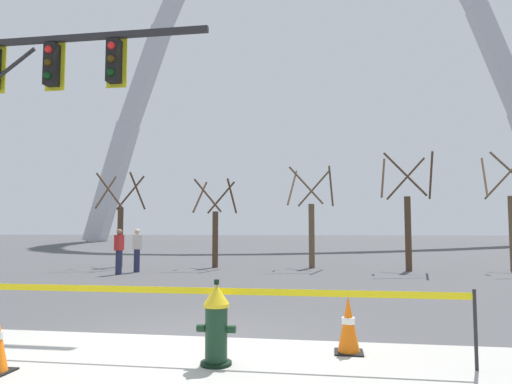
{
  "coord_description": "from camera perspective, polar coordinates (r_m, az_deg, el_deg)",
  "views": [
    {
      "loc": [
        2.02,
        -6.59,
        1.58
      ],
      "look_at": [
        0.21,
        5.0,
        2.5
      ],
      "focal_mm": 33.29,
      "sensor_mm": 36.0,
      "label": 1
    }
  ],
  "objects": [
    {
      "name": "caution_tape_barrier",
      "position": [
        5.99,
        -5.77,
        -13.48
      ],
      "size": [
        6.21,
        0.04,
        0.9
      ],
      "color": "#232326",
      "rests_on": "ground"
    },
    {
      "name": "tree_left_mid",
      "position": [
        19.82,
        -4.92,
        -4.37
      ],
      "size": [
        1.69,
        1.7,
        3.64
      ],
      "color": "#473323",
      "rests_on": "ground"
    },
    {
      "name": "tree_center_left",
      "position": [
        19.68,
        6.67,
        -3.74
      ],
      "size": [
        1.9,
        1.91,
        4.12
      ],
      "color": "brown",
      "rests_on": "ground"
    },
    {
      "name": "tree_far_left",
      "position": [
        20.86,
        -15.99,
        -3.87
      ],
      "size": [
        1.81,
        1.83,
        3.93
      ],
      "color": "#473323",
      "rests_on": "ground"
    },
    {
      "name": "pedestrian_walking_left",
      "position": [
        17.4,
        -16.14,
        -6.83
      ],
      "size": [
        0.24,
        0.36,
        1.59
      ],
      "color": "#232847",
      "rests_on": "ground"
    },
    {
      "name": "ground_plane",
      "position": [
        7.07,
        -8.32,
        -17.35
      ],
      "size": [
        240.0,
        240.0,
        0.0
      ],
      "primitive_type": "plane",
      "color": "#474749"
    },
    {
      "name": "tree_center_right",
      "position": [
        18.99,
        17.75,
        -3.08
      ],
      "size": [
        2.04,
        2.06,
        4.44
      ],
      "color": "#473323",
      "rests_on": "ground"
    },
    {
      "name": "tree_right_mid",
      "position": [
        20.53,
        28.36,
        -2.81
      ],
      "size": [
        2.06,
        2.07,
        4.47
      ],
      "color": "brown",
      "rests_on": "ground"
    },
    {
      "name": "monument_arch",
      "position": [
        61.57,
        6.68,
        16.52
      ],
      "size": [
        58.33,
        2.28,
        53.74
      ],
      "color": "#B2B5BC",
      "rests_on": "ground"
    },
    {
      "name": "pedestrian_standing_center",
      "position": [
        18.19,
        -14.11,
        -6.76
      ],
      "size": [
        0.39,
        0.32,
        1.59
      ],
      "color": "#232847",
      "rests_on": "ground"
    },
    {
      "name": "traffic_cone_mid_sidewalk",
      "position": [
        6.38,
        11.04,
        -15.42
      ],
      "size": [
        0.36,
        0.36,
        0.73
      ],
      "color": "black",
      "rests_on": "ground"
    },
    {
      "name": "fire_hydrant",
      "position": [
        5.76,
        -4.77,
        -15.6
      ],
      "size": [
        0.46,
        0.48,
        0.99
      ],
      "color": "black",
      "rests_on": "ground"
    },
    {
      "name": "traffic_signal_gantry",
      "position": [
        11.62,
        -27.93,
        9.42
      ],
      "size": [
        6.42,
        0.44,
        6.0
      ],
      "color": "#232326",
      "rests_on": "ground"
    }
  ]
}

